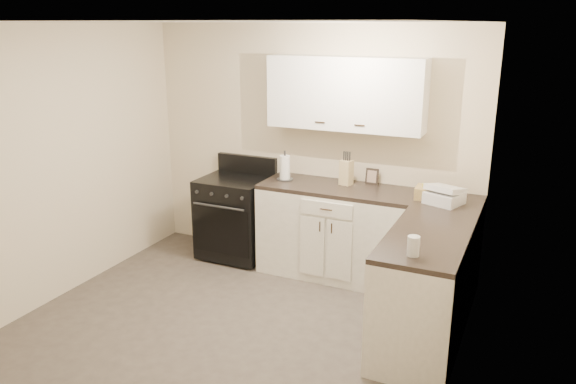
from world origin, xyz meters
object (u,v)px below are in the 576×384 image
at_px(knife_block, 346,173).
at_px(countertop_grill, 444,198).
at_px(paper_towel, 285,168).
at_px(wicker_basket, 434,193).
at_px(stove, 235,217).

bearing_deg(knife_block, countertop_grill, 2.02).
xyz_separation_m(paper_towel, countertop_grill, (1.63, -0.13, -0.07)).
relative_size(wicker_basket, countertop_grill, 1.13).
xyz_separation_m(stove, countertop_grill, (2.21, -0.09, 0.53)).
distance_m(knife_block, wicker_basket, 0.90).
xyz_separation_m(stove, knife_block, (1.22, 0.13, 0.60)).
height_order(paper_towel, wicker_basket, paper_towel).
distance_m(stove, knife_block, 1.36).
height_order(stove, paper_towel, paper_towel).
bearing_deg(stove, paper_towel, 4.46).
relative_size(knife_block, countertop_grill, 0.85).
bearing_deg(countertop_grill, paper_towel, -164.16).
bearing_deg(knife_block, wicker_basket, 6.40).
bearing_deg(paper_towel, knife_block, 7.73).
height_order(wicker_basket, countertop_grill, wicker_basket).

